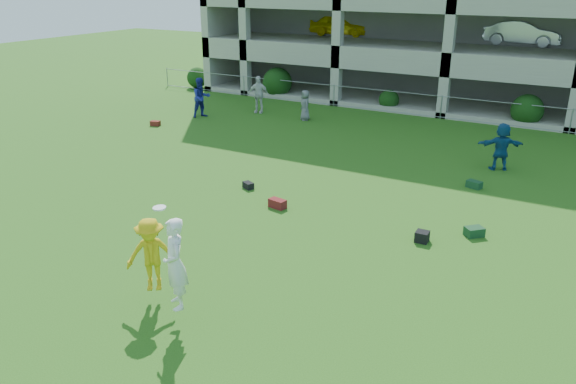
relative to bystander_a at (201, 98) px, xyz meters
The scene contains 14 objects.
ground 17.22m from the bystander_a, 50.85° to the right, with size 100.00×100.00×0.00m, color #235114.
bystander_a is the anchor object (origin of this frame).
bystander_b 3.04m from the bystander_a, 48.29° to the left, with size 1.14×0.47×1.94m, color silver.
bystander_c 5.35m from the bystander_a, 22.39° to the left, with size 0.74×0.48×1.51m, color slate.
bystander_d 14.97m from the bystander_a, ahead, with size 1.67×0.53×1.80m, color navy.
bag_red_a 12.81m from the bystander_a, 42.02° to the right, with size 0.55×0.30×0.28m, color #581C0F.
bag_black_b 10.86m from the bystander_a, 44.31° to the right, with size 0.40×0.25×0.22m, color black.
bag_green_c 17.18m from the bystander_a, 26.33° to the right, with size 0.50×0.35×0.26m, color #14371B.
crate_d 16.66m from the bystander_a, 31.46° to the right, with size 0.35×0.35×0.30m, color black.
bag_red_f 2.86m from the bystander_a, 109.34° to the right, with size 0.45×0.28×0.24m, color #590F17.
bag_green_g 15.03m from the bystander_a, 14.26° to the right, with size 0.50×0.30×0.25m, color #13341E.
frisbee_contest 17.93m from the bystander_a, 55.37° to the right, with size 2.15×1.45×2.25m.
fence 12.25m from the bystander_a, 27.56° to the left, with size 36.06×0.06×1.20m.
shrub_row 16.71m from the bystander_a, 22.40° to the left, with size 34.38×2.52×3.50m.
Camera 1 is at (6.93, -9.36, 6.92)m, focal length 35.00 mm.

